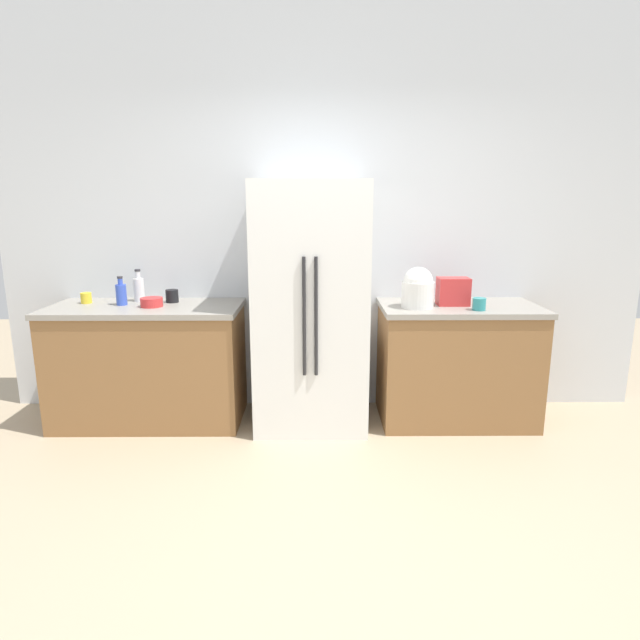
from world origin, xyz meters
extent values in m
plane|color=tan|center=(0.00, 0.00, 0.00)|extent=(10.23, 10.23, 0.00)
cube|color=silver|center=(0.00, 1.89, 1.54)|extent=(5.11, 0.10, 3.08)
cube|color=olive|center=(-1.34, 1.51, 0.43)|extent=(1.39, 0.64, 0.86)
cube|color=gray|center=(-1.34, 1.51, 0.88)|extent=(1.42, 0.67, 0.04)
cube|color=olive|center=(1.01, 1.51, 0.43)|extent=(1.15, 0.64, 0.86)
cube|color=gray|center=(1.01, 1.51, 0.88)|extent=(1.18, 0.67, 0.04)
cube|color=white|center=(-0.10, 1.47, 0.90)|extent=(0.82, 0.70, 1.80)
cylinder|color=#262628|center=(-0.14, 1.11, 0.90)|extent=(0.02, 0.02, 0.81)
cylinder|color=#262628|center=(-0.06, 1.11, 0.90)|extent=(0.02, 0.02, 0.81)
cube|color=red|center=(0.96, 1.52, 1.01)|extent=(0.23, 0.15, 0.20)
cylinder|color=white|center=(0.68, 1.42, 1.00)|extent=(0.23, 0.23, 0.19)
sphere|color=white|center=(0.68, 1.42, 1.09)|extent=(0.21, 0.21, 0.21)
cylinder|color=blue|center=(-1.51, 1.53, 0.98)|extent=(0.08, 0.08, 0.15)
cylinder|color=blue|center=(-1.51, 1.53, 1.08)|extent=(0.03, 0.03, 0.05)
cylinder|color=#333338|center=(-1.51, 1.53, 1.11)|extent=(0.04, 0.04, 0.02)
cylinder|color=white|center=(-1.44, 1.70, 0.99)|extent=(0.08, 0.08, 0.18)
cylinder|color=white|center=(-1.44, 1.70, 1.11)|extent=(0.04, 0.04, 0.06)
cylinder|color=#333338|center=(-1.44, 1.70, 1.15)|extent=(0.04, 0.04, 0.02)
cylinder|color=black|center=(-1.17, 1.64, 0.95)|extent=(0.10, 0.10, 0.10)
cylinder|color=teal|center=(1.10, 1.32, 0.95)|extent=(0.09, 0.09, 0.09)
cylinder|color=yellow|center=(-1.81, 1.61, 0.95)|extent=(0.08, 0.08, 0.08)
cylinder|color=red|center=(-1.27, 1.47, 0.94)|extent=(0.16, 0.16, 0.07)
camera|label=1|loc=(-0.06, -2.31, 1.65)|focal=29.33mm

